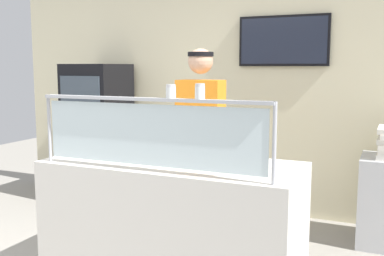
{
  "coord_description": "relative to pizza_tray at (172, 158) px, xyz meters",
  "views": [
    {
      "loc": [
        2.26,
        -2.38,
        1.61
      ],
      "look_at": [
        1.02,
        0.43,
        1.19
      ],
      "focal_mm": 42.23,
      "sensor_mm": 36.0,
      "label": 1
    }
  ],
  "objects": [
    {
      "name": "shop_rear_unit",
      "position": [
        0.04,
        1.99,
        0.39
      ],
      "size": [
        6.19,
        0.13,
        2.7
      ],
      "color": "beige",
      "rests_on": "ground"
    },
    {
      "name": "serving_counter",
      "position": [
        0.03,
        -0.05,
        -0.49
      ],
      "size": [
        1.79,
        0.77,
        0.95
      ],
      "primitive_type": "cube",
      "color": "silver",
      "rests_on": "ground"
    },
    {
      "name": "sneeze_guard",
      "position": [
        0.03,
        -0.38,
        0.28
      ],
      "size": [
        1.61,
        0.06,
        0.47
      ],
      "color": "#B2B5BC",
      "rests_on": "serving_counter"
    },
    {
      "name": "pizza_tray",
      "position": [
        0.0,
        0.0,
        0.0
      ],
      "size": [
        0.45,
        0.45,
        0.04
      ],
      "color": "#9EA0A8",
      "rests_on": "serving_counter"
    },
    {
      "name": "pizza_server",
      "position": [
        -0.03,
        -0.02,
        0.02
      ],
      "size": [
        0.13,
        0.29,
        0.01
      ],
      "primitive_type": "cube",
      "rotation": [
        0.0,
        0.0,
        -0.22
      ],
      "color": "#ADAFB7",
      "rests_on": "pizza_tray"
    },
    {
      "name": "parmesan_shaker",
      "position": [
        0.18,
        -0.38,
        0.49
      ],
      "size": [
        0.06,
        0.06,
        0.08
      ],
      "color": "white",
      "rests_on": "sneeze_guard"
    },
    {
      "name": "pepper_flake_shaker",
      "position": [
        0.37,
        -0.38,
        0.49
      ],
      "size": [
        0.06,
        0.06,
        0.09
      ],
      "color": "white",
      "rests_on": "sneeze_guard"
    },
    {
      "name": "worker_figure",
      "position": [
        -0.05,
        0.66,
        0.04
      ],
      "size": [
        0.41,
        0.5,
        1.76
      ],
      "color": "#23232D",
      "rests_on": "ground"
    },
    {
      "name": "drink_fridge",
      "position": [
        -1.74,
        1.55,
        -0.15
      ],
      "size": [
        0.62,
        0.65,
        1.64
      ],
      "color": "black",
      "rests_on": "ground"
    }
  ]
}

